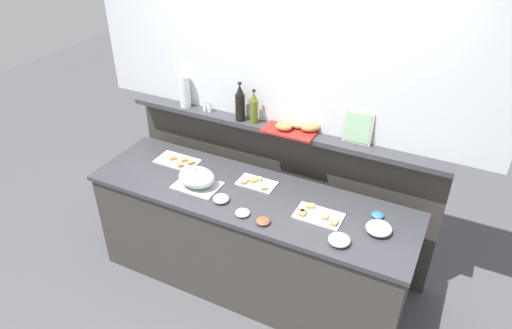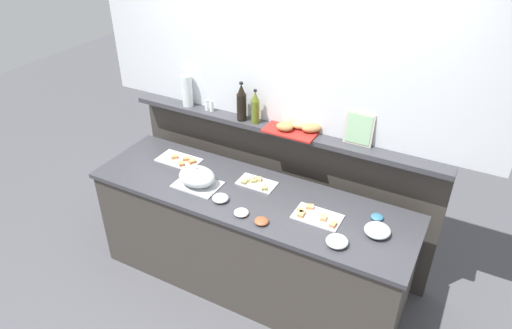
{
  "view_description": "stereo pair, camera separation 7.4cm",
  "coord_description": "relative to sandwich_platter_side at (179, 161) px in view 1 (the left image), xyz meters",
  "views": [
    {
      "loc": [
        1.29,
        -2.44,
        2.88
      ],
      "look_at": [
        0.01,
        0.1,
        1.09
      ],
      "focal_mm": 32.62,
      "sensor_mm": 36.0,
      "label": 1
    },
    {
      "loc": [
        1.35,
        -2.41,
        2.88
      ],
      "look_at": [
        0.01,
        0.1,
        1.09
      ],
      "focal_mm": 32.62,
      "sensor_mm": 36.0,
      "label": 2
    }
  ],
  "objects": [
    {
      "name": "sandwich_platter_front",
      "position": [
        1.25,
        -0.16,
        0.0
      ],
      "size": [
        0.33,
        0.2,
        0.04
      ],
      "color": "silver",
      "rests_on": "buffet_counter"
    },
    {
      "name": "ground_plane",
      "position": [
        0.71,
        0.47,
        -0.9
      ],
      "size": [
        12.0,
        12.0,
        0.0
      ],
      "primitive_type": "plane",
      "color": "#4C4C51"
    },
    {
      "name": "condiment_bowl_red",
      "position": [
        0.79,
        -0.37,
        0.01
      ],
      "size": [
        0.1,
        0.1,
        0.04
      ],
      "primitive_type": "ellipsoid",
      "color": "silver",
      "rests_on": "buffet_counter"
    },
    {
      "name": "salt_shaker",
      "position": [
        0.07,
        0.33,
        0.37
      ],
      "size": [
        0.03,
        0.03,
        0.09
      ],
      "color": "white",
      "rests_on": "back_ledge_unit"
    },
    {
      "name": "olive_oil_bottle",
      "position": [
        0.53,
        0.31,
        0.45
      ],
      "size": [
        0.06,
        0.06,
        0.28
      ],
      "color": "#56661E",
      "rests_on": "back_ledge_unit"
    },
    {
      "name": "framed_picture",
      "position": [
        1.33,
        0.37,
        0.45
      ],
      "size": [
        0.21,
        0.05,
        0.24
      ],
      "color": "#B2AD9E",
      "rests_on": "back_ledge_unit"
    },
    {
      "name": "condiment_bowl_teal",
      "position": [
        1.62,
        0.03,
        0.01
      ],
      "size": [
        0.09,
        0.09,
        0.03
      ],
      "primitive_type": "ellipsoid",
      "color": "teal",
      "rests_on": "buffet_counter"
    },
    {
      "name": "water_carafe",
      "position": [
        -0.12,
        0.33,
        0.46
      ],
      "size": [
        0.09,
        0.09,
        0.26
      ],
      "primitive_type": "cylinder",
      "color": "silver",
      "rests_on": "back_ledge_unit"
    },
    {
      "name": "upper_wall_panel",
      "position": [
        0.71,
        0.43,
        1.01
      ],
      "size": [
        3.21,
        0.08,
        1.37
      ],
      "primitive_type": "cube",
      "color": "silver",
      "rests_on": "back_ledge_unit"
    },
    {
      "name": "sandwich_platter_rear",
      "position": [
        0.7,
        0.0,
        0.0
      ],
      "size": [
        0.29,
        0.16,
        0.04
      ],
      "color": "white",
      "rests_on": "buffet_counter"
    },
    {
      "name": "wine_bottle_dark",
      "position": [
        0.41,
        0.31,
        0.47
      ],
      "size": [
        0.08,
        0.08,
        0.32
      ],
      "color": "black",
      "rests_on": "back_ledge_unit"
    },
    {
      "name": "condiment_bowl_dark",
      "position": [
        0.95,
        -0.39,
        0.01
      ],
      "size": [
        0.1,
        0.1,
        0.03
      ],
      "primitive_type": "ellipsoid",
      "color": "brown",
      "rests_on": "buffet_counter"
    },
    {
      "name": "glass_bowl_medium",
      "position": [
        0.58,
        -0.3,
        0.01
      ],
      "size": [
        0.12,
        0.12,
        0.05
      ],
      "color": "silver",
      "rests_on": "buffet_counter"
    },
    {
      "name": "bread_basket",
      "position": [
        0.85,
        0.34,
        0.36
      ],
      "size": [
        0.44,
        0.27,
        0.08
      ],
      "color": "#B2231E",
      "rests_on": "back_ledge_unit"
    },
    {
      "name": "glass_bowl_large",
      "position": [
        1.66,
        -0.14,
        0.02
      ],
      "size": [
        0.17,
        0.17,
        0.07
      ],
      "color": "silver",
      "rests_on": "buffet_counter"
    },
    {
      "name": "glass_bowl_small",
      "position": [
        1.47,
        -0.35,
        0.02
      ],
      "size": [
        0.14,
        0.14,
        0.06
      ],
      "color": "silver",
      "rests_on": "buffet_counter"
    },
    {
      "name": "sandwich_platter_side",
      "position": [
        0.0,
        0.0,
        0.0
      ],
      "size": [
        0.35,
        0.2,
        0.04
      ],
      "color": "white",
      "rests_on": "buffet_counter"
    },
    {
      "name": "back_ledge_unit",
      "position": [
        0.71,
        0.4,
        -0.26
      ],
      "size": [
        2.61,
        0.22,
        1.23
      ],
      "color": "#3D3833",
      "rests_on": "ground_plane"
    },
    {
      "name": "buffet_counter",
      "position": [
        0.71,
        -0.13,
        -0.46
      ],
      "size": [
        2.46,
        0.72,
        0.89
      ],
      "color": "#3D3833",
      "rests_on": "ground_plane"
    },
    {
      "name": "pepper_shaker",
      "position": [
        0.11,
        0.33,
        0.37
      ],
      "size": [
        0.03,
        0.03,
        0.09
      ],
      "color": "white",
      "rests_on": "back_ledge_unit"
    },
    {
      "name": "serving_cloche",
      "position": [
        0.32,
        -0.22,
        0.06
      ],
      "size": [
        0.34,
        0.24,
        0.17
      ],
      "color": "#B7BABF",
      "rests_on": "buffet_counter"
    }
  ]
}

